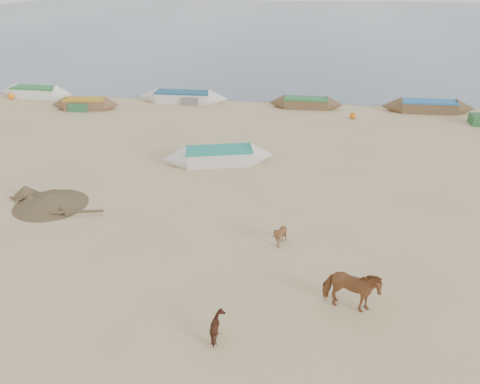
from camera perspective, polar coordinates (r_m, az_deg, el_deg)
name	(u,v)px	position (r m, az deg, el deg)	size (l,w,h in m)	color
ground	(226,268)	(16.26, -1.76, -9.29)	(140.00, 140.00, 0.00)	tan
sea	(290,21)	(95.63, 6.13, 20.03)	(160.00, 160.00, 0.00)	slate
cow_adult	(351,289)	(14.49, 13.37, -11.49)	(0.79, 1.73, 1.46)	brown
calf_front	(280,235)	(17.31, 4.86, -5.28)	(0.71, 0.80, 0.88)	brown
calf_right	(219,328)	(13.41, -2.61, -16.22)	(0.74, 0.64, 0.75)	#4D2719
near_canoe	(219,156)	(24.50, -2.61, 4.39)	(5.84, 1.37, 0.84)	silver
debris_pile	(50,199)	(21.82, -22.15, -0.83)	(3.17, 3.17, 0.54)	brown
waterline_canoes	(263,101)	(35.15, 2.88, 11.01)	(57.83, 5.04, 0.89)	brown
beach_clutter	(334,111)	(33.56, 11.37, 9.63)	(44.48, 3.83, 0.64)	#2D653D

